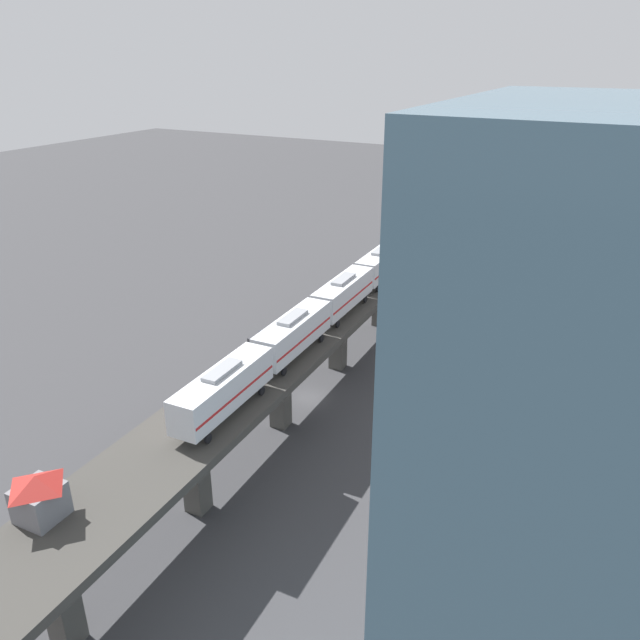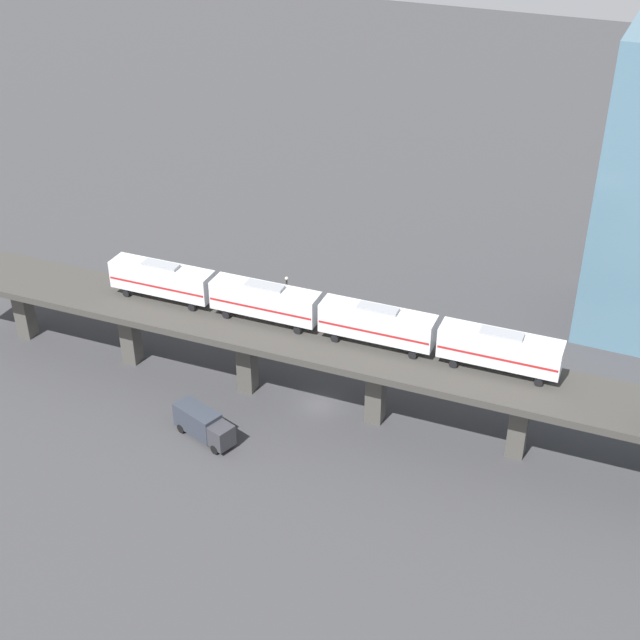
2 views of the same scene
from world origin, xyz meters
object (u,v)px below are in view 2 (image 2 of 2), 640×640
Objects in this scene: street_car_white at (172,307)px; street_lamp at (287,297)px; subway_train at (320,311)px; street_car_black at (260,332)px; delivery_truck at (203,424)px.

street_car_white is 15.39m from street_lamp.
street_lamp is at bearing -140.94° from subway_train.
subway_train is 17.19m from street_lamp.
street_car_black is 0.59× the size of delivery_truck.
street_lamp is (-3.36, 14.68, 3.17)m from street_car_white.
subway_train reaches higher than street_car_black.
street_car_white is at bearing -92.77° from street_car_black.
street_lamp reaches higher than street_car_white.
delivery_truck is (11.24, -8.12, -9.32)m from subway_train.
street_lamp is at bearing 155.97° from street_car_black.
delivery_truck is at bearing 10.34° from street_car_black.
street_car_black is (-8.21, -11.67, -10.15)m from subway_train.
subway_train is at bearing 39.06° from street_lamp.
street_car_white and street_car_black have the same top height.
street_car_white is 0.64× the size of street_lamp.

